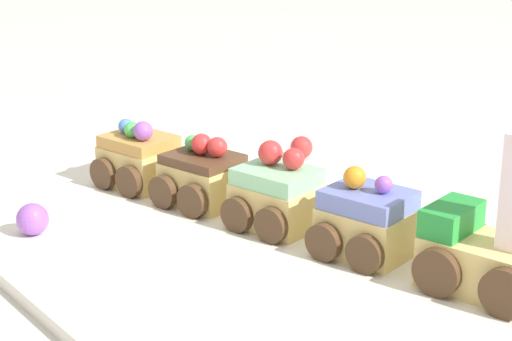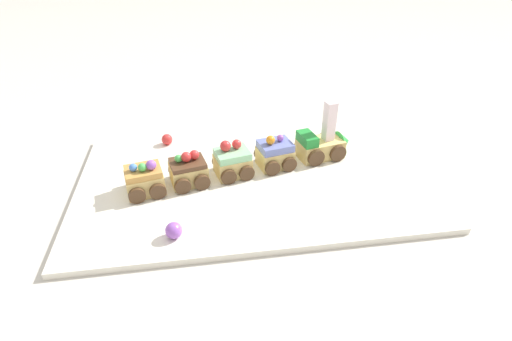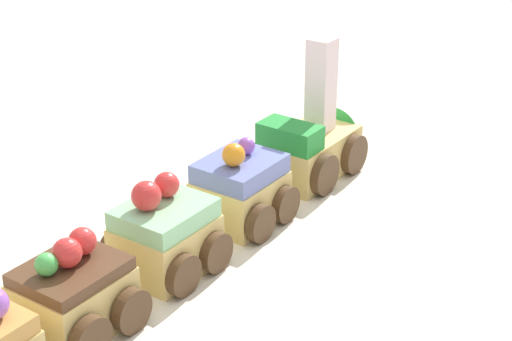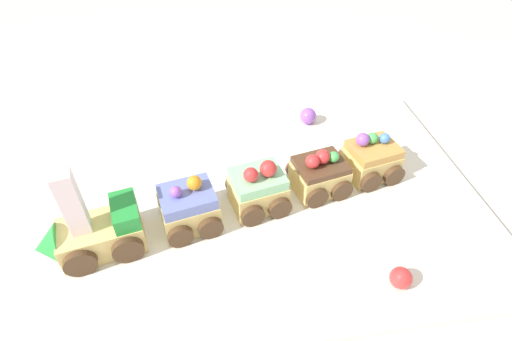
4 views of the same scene
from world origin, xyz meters
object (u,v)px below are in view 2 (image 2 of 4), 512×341
at_px(cake_car_mint, 232,162).
at_px(gumball_red, 167,139).
at_px(cake_car_blueberry, 275,154).
at_px(cake_car_chocolate, 188,172).
at_px(cake_car_caramel, 145,180).
at_px(gumball_purple, 174,230).
at_px(cake_train_locomotive, 324,144).

height_order(cake_car_mint, gumball_red, cake_car_mint).
bearing_deg(cake_car_mint, cake_car_blueberry, -0.28).
bearing_deg(cake_car_chocolate, cake_car_caramel, -179.44).
bearing_deg(cake_car_blueberry, gumball_red, 138.46).
height_order(cake_car_chocolate, gumball_purple, cake_car_chocolate).
height_order(cake_car_blueberry, gumball_purple, cake_car_blueberry).
xyz_separation_m(cake_car_chocolate, gumball_red, (-0.05, 0.17, -0.01)).
height_order(cake_car_caramel, gumball_red, cake_car_caramel).
relative_size(cake_car_blueberry, cake_car_chocolate, 1.00).
height_order(cake_car_mint, cake_car_chocolate, cake_car_mint).
relative_size(cake_car_mint, gumball_purple, 3.05).
bearing_deg(gumball_purple, cake_car_mint, 57.22).
height_order(cake_car_chocolate, cake_car_caramel, cake_car_caramel).
relative_size(cake_car_mint, gumball_red, 3.42).
height_order(cake_car_caramel, gumball_purple, cake_car_caramel).
xyz_separation_m(cake_train_locomotive, cake_car_caramel, (-0.37, -0.08, -0.00)).
bearing_deg(cake_car_blueberry, cake_train_locomotive, 0.02).
bearing_deg(gumball_red, cake_car_mint, -47.02).
relative_size(cake_car_blueberry, gumball_purple, 3.05).
bearing_deg(cake_car_blueberry, gumball_purple, -148.45).
relative_size(cake_car_chocolate, gumball_purple, 3.05).
bearing_deg(gumball_purple, gumball_red, 94.04).
bearing_deg(cake_car_mint, cake_car_chocolate, -179.99).
height_order(cake_train_locomotive, cake_car_caramel, cake_train_locomotive).
bearing_deg(cake_car_chocolate, gumball_purple, -111.55).
bearing_deg(cake_car_mint, gumball_purple, -135.02).
distance_m(cake_car_chocolate, gumball_red, 0.17).
xyz_separation_m(cake_train_locomotive, cake_car_blueberry, (-0.11, -0.02, -0.00)).
bearing_deg(cake_car_blueberry, cake_car_caramel, -179.92).
distance_m(cake_car_mint, cake_car_chocolate, 0.09).
bearing_deg(gumball_purple, cake_car_caramel, 111.89).
xyz_separation_m(cake_train_locomotive, gumball_purple, (-0.32, -0.22, -0.02)).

